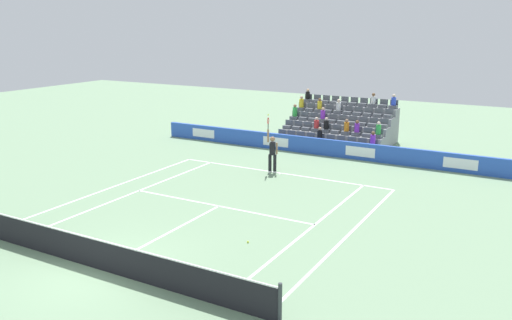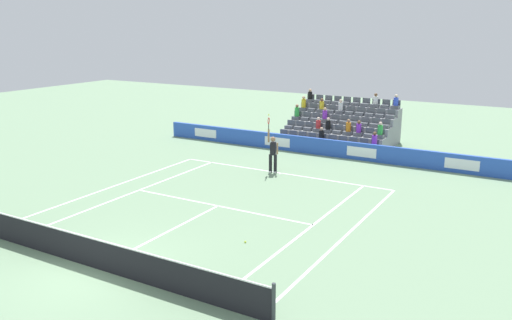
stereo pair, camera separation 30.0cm
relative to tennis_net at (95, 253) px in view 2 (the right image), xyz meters
The scene contains 14 objects.
ground_plane 0.49m from the tennis_net, ahead, with size 80.00×80.00×0.00m, color gray.
line_baseline 11.90m from the tennis_net, 90.00° to the right, with size 10.97×0.10×0.01m, color white.
line_service 6.42m from the tennis_net, 90.00° to the right, with size 8.23×0.10×0.01m, color white.
line_centre_service 3.24m from the tennis_net, 90.00° to the right, with size 0.10×6.40×0.01m, color white.
line_singles_sideline_left 7.25m from the tennis_net, 55.31° to the right, with size 0.10×11.89×0.01m, color white.
line_singles_sideline_right 7.25m from the tennis_net, 124.69° to the right, with size 0.10×11.89×0.01m, color white.
line_doubles_sideline_left 8.10m from the tennis_net, 47.30° to the right, with size 0.10×11.89×0.01m, color white.
line_doubles_sideline_right 8.10m from the tennis_net, 132.70° to the right, with size 0.10×11.89×0.01m, color white.
line_centre_mark 11.80m from the tennis_net, 90.00° to the right, with size 0.10×0.20×0.01m, color white.
sponsor_barrier 16.28m from the tennis_net, 90.00° to the right, with size 20.07×0.22×0.91m.
tennis_net is the anchor object (origin of this frame).
tennis_player 11.80m from the tennis_net, 87.89° to the right, with size 0.54×0.42×2.85m.
stadium_stand 19.85m from the tennis_net, 90.00° to the right, with size 6.20×4.75×2.96m.
loose_tennis_ball 4.78m from the tennis_net, 126.48° to the right, with size 0.07×0.07×0.07m, color #D1E533.
Camera 2 is at (-11.24, 10.00, 6.98)m, focal length 37.11 mm.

